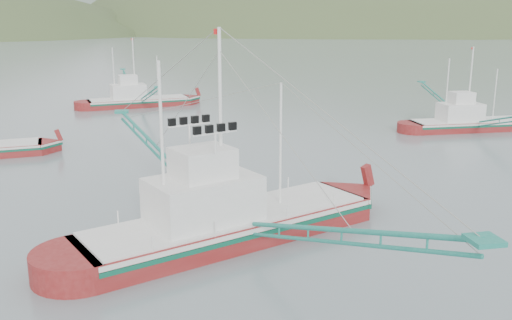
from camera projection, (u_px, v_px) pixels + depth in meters
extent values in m
plane|color=slate|center=(278.00, 243.00, 31.02)|extent=(1200.00, 1200.00, 0.00)
cube|color=maroon|center=(231.00, 235.00, 31.60)|extent=(17.30, 10.79, 2.25)
cube|color=silver|center=(231.00, 219.00, 31.37)|extent=(17.03, 10.74, 0.25)
cube|color=#0B523B|center=(231.00, 224.00, 31.44)|extent=(17.04, 10.76, 0.25)
cube|color=silver|center=(231.00, 215.00, 31.31)|extent=(16.44, 10.25, 0.14)
cube|color=silver|center=(203.00, 200.00, 30.09)|extent=(6.60, 5.53, 2.48)
cube|color=silver|center=(203.00, 163.00, 29.60)|extent=(3.67, 3.43, 1.58)
cylinder|color=white|center=(221.00, 126.00, 29.77)|extent=(0.18, 0.18, 10.14)
cylinder|color=white|center=(162.00, 149.00, 28.10)|extent=(0.16, 0.16, 8.62)
cylinder|color=white|center=(281.00, 145.00, 32.31)|extent=(0.14, 0.14, 7.10)
cube|color=maroon|center=(139.00, 105.00, 77.90)|extent=(13.94, 6.03, 1.80)
cube|color=silver|center=(139.00, 99.00, 77.71)|extent=(13.69, 6.05, 0.20)
cube|color=#0B523B|center=(139.00, 101.00, 77.77)|extent=(13.69, 6.07, 0.20)
cube|color=silver|center=(139.00, 98.00, 77.67)|extent=(13.24, 5.73, 0.11)
cube|color=silver|center=(128.00, 92.00, 76.95)|extent=(4.96, 3.66, 1.98)
cube|color=silver|center=(128.00, 80.00, 76.55)|extent=(2.67, 2.38, 1.26)
cylinder|color=white|center=(134.00, 69.00, 76.52)|extent=(0.14, 0.14, 8.10)
cylinder|color=white|center=(114.00, 74.00, 75.69)|extent=(0.13, 0.13, 6.89)
cylinder|color=white|center=(158.00, 77.00, 77.97)|extent=(0.11, 0.11, 5.67)
cube|color=maroon|center=(470.00, 129.00, 61.72)|extent=(13.12, 3.64, 1.74)
cube|color=silver|center=(470.00, 122.00, 61.54)|extent=(12.86, 3.70, 0.19)
cube|color=#0B523B|center=(470.00, 124.00, 61.60)|extent=(12.86, 3.72, 0.19)
cube|color=silver|center=(470.00, 120.00, 61.50)|extent=(12.47, 3.46, 0.10)
cube|color=silver|center=(460.00, 112.00, 61.04)|extent=(4.39, 2.84, 1.92)
cube|color=silver|center=(461.00, 98.00, 60.65)|extent=(2.29, 1.94, 1.22)
cylinder|color=white|center=(470.00, 84.00, 60.47)|extent=(0.14, 0.14, 7.85)
cylinder|color=white|center=(447.00, 90.00, 60.14)|extent=(0.12, 0.12, 6.67)
cylinder|color=white|center=(495.00, 95.00, 61.31)|extent=(0.10, 0.10, 5.50)
ellipsoid|color=#3C4E28|center=(433.00, 30.00, 485.61)|extent=(684.00, 432.00, 306.00)
ellipsoid|color=slate|center=(176.00, 28.00, 568.89)|extent=(960.00, 400.00, 240.00)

